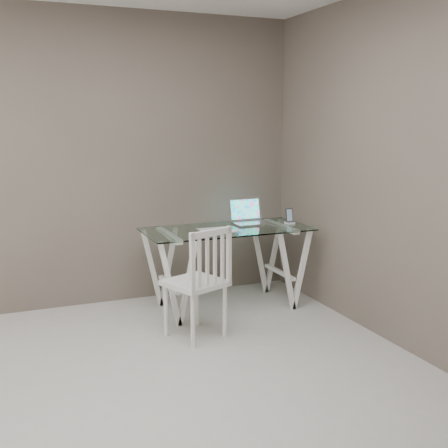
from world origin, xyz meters
The scene contains 7 objects.
room centered at (-0.06, 0.02, 1.72)m, with size 4.50×4.52×2.71m.
desk centered at (1.13, 1.66, 0.38)m, with size 1.50×0.70×0.75m.
chair centered at (0.65, 1.04, 0.50)m, with size 0.53×0.53×0.91m.
laptop centered at (1.42, 1.83, 0.80)m, with size 0.33×0.28×0.23m.
keyboard centered at (0.99, 1.66, 0.75)m, with size 0.29×0.12×0.01m, color silver.
mouse centered at (1.10, 1.45, 0.76)m, with size 0.10×0.06×0.03m, color white.
phone_dock centered at (1.77, 1.65, 0.79)m, with size 0.08×0.08×0.14m.
Camera 1 is at (-0.80, -2.94, 1.72)m, focal length 45.00 mm.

